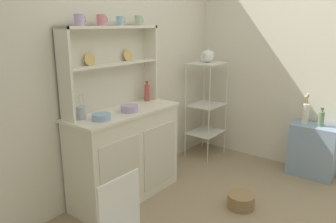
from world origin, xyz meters
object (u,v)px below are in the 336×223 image
Objects in this scene: hutch_shelf_unit at (110,61)px; flower_vase at (305,112)px; side_shelf_blue at (313,151)px; floor_basket at (241,201)px; oil_bottle at (321,119)px; jam_bottle at (147,93)px; bakers_rack at (206,100)px; bowl_mixing_large at (101,117)px; utensil_jar at (81,112)px; cup_lilac_0 at (79,20)px; hutch_cabinet at (125,153)px; porcelain_teapot at (208,56)px.

hutch_shelf_unit is 3.11× the size of flower_vase.
floor_basket is (-1.11, 0.32, -0.23)m from side_shelf_blue.
jam_bottle is at bearing 129.31° from oil_bottle.
jam_bottle reaches higher than side_shelf_blue.
flower_vase is (0.21, -1.15, -0.02)m from bakers_rack.
flower_vase is (1.94, -1.12, -0.19)m from bowl_mixing_large.
cup_lilac_0 is at bearing 29.83° from utensil_jar.
bakers_rack is at bearing -1.79° from hutch_cabinet.
utensil_jar is (-1.82, 0.12, 0.20)m from bakers_rack.
cup_lilac_0 is 0.60× the size of bowl_mixing_large.
hutch_cabinet is at bearing -19.45° from cup_lilac_0.
porcelain_teapot is 1.46m from oil_bottle.
bakers_rack is 5.77× the size of jam_bottle.
jam_bottle is 1.89m from oil_bottle.
bakers_rack is at bearing -3.80° from utensil_jar.
hutch_shelf_unit is at bearing 171.49° from porcelain_teapot.
porcelain_teapot is at bearing 0.98° from bowl_mixing_large.
porcelain_teapot is at bearing -3.80° from utensil_jar.
hutch_shelf_unit is at bearing 113.33° from floor_basket.
hutch_shelf_unit is at bearing 169.43° from jam_bottle.
cup_lilac_0 is at bearing 127.19° from floor_basket.
bakers_rack is 4.80× the size of floor_basket.
oil_bottle is (1.18, -1.44, -0.30)m from jam_bottle.
bowl_mixing_large is at bearing -59.31° from utensil_jar.
bakers_rack is at bearing -8.50° from hutch_shelf_unit.
bowl_mixing_large is 0.79× the size of oil_bottle.
side_shelf_blue is 3.70× the size of bowl_mixing_large.
porcelain_teapot reaches higher than oil_bottle.
cup_lilac_0 is 2.55m from flower_vase.
oil_bottle reaches higher than side_shelf_blue.
side_shelf_blue is 0.44m from flower_vase.
floor_basket is (0.50, -0.99, -0.39)m from hutch_cabinet.
cup_lilac_0 is 1.06m from jam_bottle.
bakers_rack is 7.54× the size of bowl_mixing_large.
hutch_cabinet is at bearing 139.81° from oil_bottle.
porcelain_teapot is (0.90, 0.95, 1.22)m from floor_basket.
utensil_jar reaches higher than floor_basket.
floor_basket is at bearing 164.01° from side_shelf_blue.
jam_bottle is 1.76m from flower_vase.
bakers_rack is at bearing -7.59° from jam_bottle.
side_shelf_blue reaches higher than floor_basket.
flower_vase is at bearing -33.90° from cup_lilac_0.
bowl_mixing_large is 2.25m from flower_vase.
floor_basket is at bearing -66.67° from hutch_shelf_unit.
jam_bottle is (0.76, 0.16, 0.06)m from bowl_mixing_large.
oil_bottle is (-0.00, -0.05, 0.38)m from side_shelf_blue.
hutch_cabinet is at bearing 12.33° from bowl_mixing_large.
floor_basket is 2.15m from cup_lilac_0.
hutch_shelf_unit reaches higher than floor_basket.
cup_lilac_0 reaches higher than hutch_shelf_unit.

